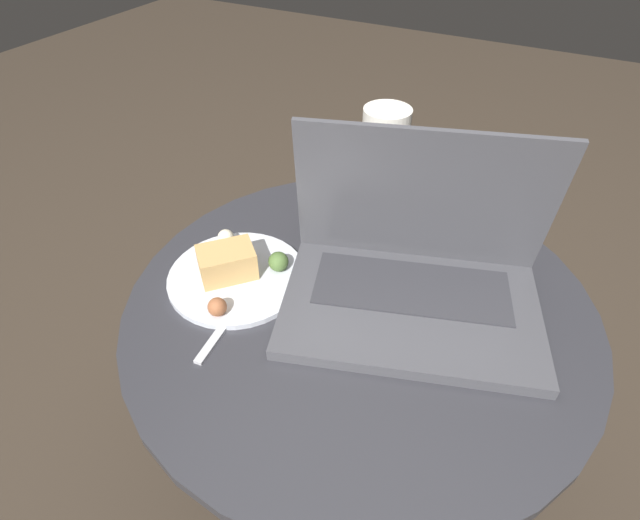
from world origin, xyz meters
name	(u,v)px	position (x,y,z in m)	size (l,w,h in m)	color
ground_plane	(348,465)	(0.00, 0.00, 0.00)	(6.00, 6.00, 0.00)	#382D23
table	(355,360)	(0.00, 0.00, 0.36)	(0.69, 0.69, 0.50)	black
napkin	(233,272)	(-0.20, -0.04, 0.50)	(0.16, 0.12, 0.00)	#B7332D
laptop	(414,272)	(0.06, 0.04, 0.55)	(0.42, 0.34, 0.25)	#47474C
beer_glass	(382,175)	(-0.04, 0.17, 0.61)	(0.07, 0.07, 0.22)	#C6701E
snack_plate	(235,271)	(-0.19, -0.05, 0.51)	(0.21, 0.21, 0.06)	silver
fork	(239,305)	(-0.15, -0.09, 0.50)	(0.04, 0.20, 0.00)	silver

